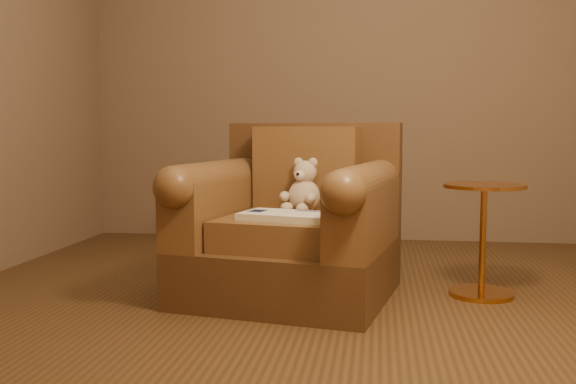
# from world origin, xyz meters

# --- Properties ---
(floor) EXTENTS (4.00, 4.00, 0.00)m
(floor) POSITION_xyz_m (0.00, 0.00, 0.00)
(floor) COLOR brown
(floor) RESTS_ON ground
(armchair) EXTENTS (1.18, 1.14, 0.91)m
(armchair) POSITION_xyz_m (-0.13, 0.18, 0.35)
(armchair) COLOR #53351B
(armchair) RESTS_ON floor
(teddy_bear) EXTENTS (0.22, 0.25, 0.30)m
(teddy_bear) POSITION_xyz_m (-0.08, 0.25, 0.55)
(teddy_bear) COLOR #CEB390
(teddy_bear) RESTS_ON armchair
(guidebook) EXTENTS (0.49, 0.37, 0.04)m
(guidebook) POSITION_xyz_m (-0.12, -0.05, 0.45)
(guidebook) COLOR beige
(guidebook) RESTS_ON armchair
(side_table) EXTENTS (0.42, 0.42, 0.59)m
(side_table) POSITION_xyz_m (0.86, 0.29, 0.32)
(side_table) COLOR #C67F36
(side_table) RESTS_ON floor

